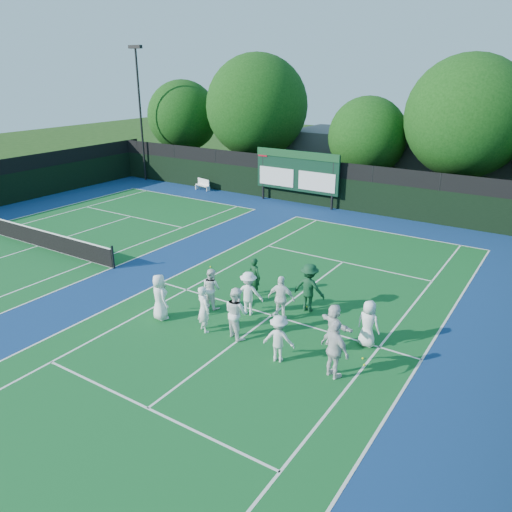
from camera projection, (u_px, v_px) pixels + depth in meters
The scene contains 31 objects.
ground at pixel (257, 327), 17.59m from camera, with size 120.00×120.00×0.00m, color #1A3A0F.
court_apron at pixel (153, 280), 21.43m from camera, with size 34.00×32.00×0.01m, color navy.
near_court at pixel (272, 315), 18.37m from camera, with size 11.05×23.85×0.01m.
left_court at pixel (38, 246), 25.51m from camera, with size 11.05×23.85×0.01m.
back_fence at pixel (313, 185), 32.71m from camera, with size 34.00×0.08×3.00m.
scoreboard at pixel (297, 171), 32.61m from camera, with size 6.00×0.21×3.55m.
clubhouse at pixel (411, 163), 36.71m from camera, with size 18.00×6.00×4.00m, color #56565B.
light_pole_left at pixel (139, 99), 38.37m from camera, with size 1.20×0.30×10.12m.
tennis_net at pixel (37, 237), 25.34m from camera, with size 11.30×0.10×1.10m.
bench at pixel (203, 184), 36.99m from camera, with size 1.37×0.67×0.84m.
tree_a at pixel (185, 118), 41.41m from camera, with size 5.80×5.80×7.68m.
tree_b at pixel (259, 109), 37.32m from camera, with size 7.61×7.61×9.65m.
tree_c at pixel (370, 138), 33.36m from camera, with size 5.23×5.23×6.87m.
tree_d at pixel (469, 120), 29.72m from camera, with size 7.28×7.28×9.45m.
tennis_ball_1 at pixel (307, 307), 18.97m from camera, with size 0.07×0.07×0.07m, color #D4E61B.
tennis_ball_2 at pixel (363, 358), 15.60m from camera, with size 0.07×0.07×0.07m, color #D4E61B.
tennis_ball_3 at pixel (210, 267), 22.76m from camera, with size 0.07×0.07×0.07m, color #D4E61B.
tennis_ball_4 at pixel (305, 296), 19.85m from camera, with size 0.07×0.07×0.07m, color #D4E61B.
tennis_ball_5 at pixel (364, 365), 15.26m from camera, with size 0.07×0.07×0.07m, color #D4E61B.
player_front_0 at pixel (160, 297), 17.86m from camera, with size 0.84×0.54×1.71m, color white.
player_front_1 at pixel (204, 309), 17.02m from camera, with size 0.61×0.40×1.68m, color white.
player_front_2 at pixel (236, 313), 16.63m from camera, with size 0.88×0.68×1.80m, color white.
player_front_3 at pixel (279, 339), 15.29m from camera, with size 1.00×0.57×1.54m, color silver.
player_front_4 at pixel (335, 350), 14.41m from camera, with size 1.08×0.45×1.84m, color silver.
player_back_0 at pixel (211, 288), 18.76m from camera, with size 0.76×0.59×1.57m, color white.
player_back_1 at pixel (248, 293), 18.20m from camera, with size 1.08×0.62×1.68m, color white.
player_back_2 at pixel (281, 298), 17.78m from camera, with size 0.99×0.41×1.70m, color white.
player_back_3 at pixel (334, 326), 16.10m from camera, with size 1.39×0.44×1.50m, color white.
player_back_4 at pixel (368, 324), 16.13m from camera, with size 0.78×0.51×1.60m, color white.
coach_left at pixel (255, 277), 19.78m from camera, with size 0.57×0.38×1.57m, color #0F381C.
coach_right at pixel (309, 288), 18.43m from camera, with size 1.21×0.69×1.87m, color #103B20.
Camera 1 is at (8.46, -13.07, 8.56)m, focal length 35.00 mm.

